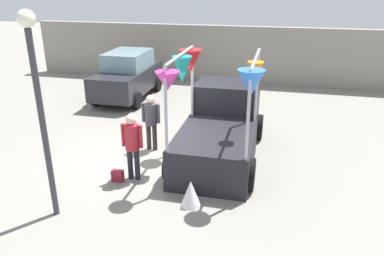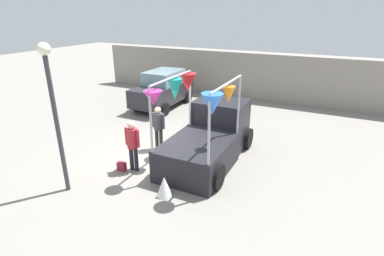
{
  "view_description": "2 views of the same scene",
  "coord_description": "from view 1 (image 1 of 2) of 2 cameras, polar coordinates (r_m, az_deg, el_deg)",
  "views": [
    {
      "loc": [
        2.89,
        -8.67,
        4.56
      ],
      "look_at": [
        0.99,
        -0.59,
        1.25
      ],
      "focal_mm": 35.0,
      "sensor_mm": 36.0,
      "label": 1
    },
    {
      "loc": [
        5.04,
        -7.94,
        4.8
      ],
      "look_at": [
        1.15,
        0.06,
        1.28
      ],
      "focal_mm": 28.0,
      "sensor_mm": 36.0,
      "label": 2
    }
  ],
  "objects": [
    {
      "name": "street_lamp",
      "position": [
        7.43,
        -22.48,
        5.26
      ],
      "size": [
        0.32,
        0.32,
        4.09
      ],
      "color": "#333338",
      "rests_on": "ground"
    },
    {
      "name": "brick_boundary_wall",
      "position": [
        17.86,
        3.78,
        11.2
      ],
      "size": [
        18.0,
        0.36,
        2.6
      ],
      "primitive_type": "cube",
      "color": "gray",
      "rests_on": "ground"
    },
    {
      "name": "person_vendor",
      "position": [
        10.47,
        -6.28,
        1.58
      ],
      "size": [
        0.53,
        0.34,
        1.62
      ],
      "color": "#2D2823",
      "rests_on": "ground"
    },
    {
      "name": "ground_plane",
      "position": [
        10.21,
        -4.68,
        -4.84
      ],
      "size": [
        60.0,
        60.0,
        0.0
      ],
      "primitive_type": "plane",
      "color": "gray"
    },
    {
      "name": "parked_car",
      "position": [
        15.5,
        -9.74,
        7.96
      ],
      "size": [
        1.88,
        4.0,
        1.88
      ],
      "color": "#26262B",
      "rests_on": "ground"
    },
    {
      "name": "handbag",
      "position": [
        9.28,
        -11.26,
        -7.15
      ],
      "size": [
        0.28,
        0.16,
        0.28
      ],
      "primitive_type": "cube",
      "color": "maroon",
      "rests_on": "ground"
    },
    {
      "name": "person_customer",
      "position": [
        8.93,
        -9.1,
        -1.97
      ],
      "size": [
        0.53,
        0.34,
        1.67
      ],
      "color": "black",
      "rests_on": "ground"
    },
    {
      "name": "vendor_truck",
      "position": [
        10.21,
        4.42,
        0.54
      ],
      "size": [
        2.51,
        4.16,
        2.95
      ],
      "color": "black",
      "rests_on": "ground"
    },
    {
      "name": "folded_kite_bundle_white",
      "position": [
        8.11,
        -0.2,
        -9.94
      ],
      "size": [
        0.52,
        0.52,
        0.6
      ],
      "primitive_type": "cone",
      "rotation": [
        0.0,
        0.0,
        0.21
      ],
      "color": "white",
      "rests_on": "ground"
    }
  ]
}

